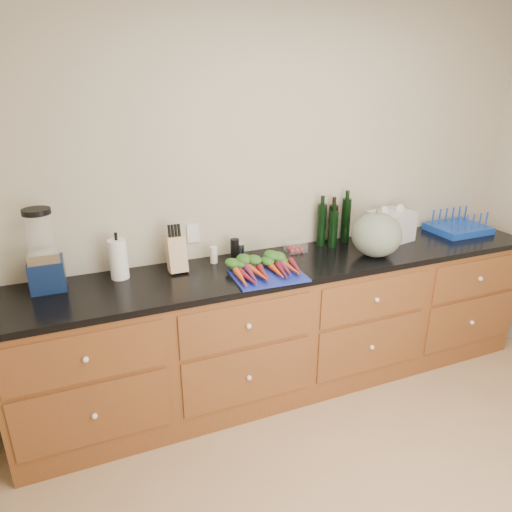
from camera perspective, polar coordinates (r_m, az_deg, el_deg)
name	(u,v)px	position (r m, az deg, el deg)	size (l,w,h in m)	color
wall_back	(275,197)	(3.19, 2.34, 7.34)	(4.10, 0.05, 2.60)	beige
cabinets	(292,327)	(3.23, 4.56, -8.78)	(3.60, 0.64, 0.90)	brown
countertop	(294,264)	(3.03, 4.78, -1.03)	(3.64, 0.62, 0.04)	black
cutting_board	(268,276)	(2.78, 1.50, -2.45)	(0.43, 0.33, 0.01)	#1727A0
carrots	(265,268)	(2.81, 1.11, -1.49)	(0.44, 0.32, 0.06)	#ED4C1B
squash	(377,235)	(3.17, 14.84, 2.59)	(0.33, 0.33, 0.30)	#5D6C5A
blender_appliance	(44,255)	(2.81, -25.00, 0.11)	(0.19, 0.19, 0.47)	#0F1F46
paper_towel	(118,259)	(2.84, -16.81, -0.38)	(0.11, 0.11, 0.24)	white
knife_block	(176,254)	(2.87, -9.91, 0.23)	(0.11, 0.11, 0.22)	tan
grinder_salt	(214,255)	(2.99, -5.30, 0.14)	(0.05, 0.05, 0.11)	white
grinder_pepper	(235,249)	(3.02, -2.66, 0.83)	(0.06, 0.06, 0.14)	black
canister_chrome	(241,251)	(3.04, -1.89, 0.58)	(0.05, 0.05, 0.10)	white
tomato_box	(296,247)	(3.20, 4.97, 1.13)	(0.13, 0.11, 0.06)	white
bottles	(333,224)	(3.34, 9.66, 3.92)	(0.27, 0.14, 0.32)	black
grocery_bag	(390,226)	(3.53, 16.44, 3.63)	(0.30, 0.24, 0.22)	white
dish_rack	(458,227)	(3.94, 23.95, 3.36)	(0.42, 0.34, 0.17)	#1440B4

